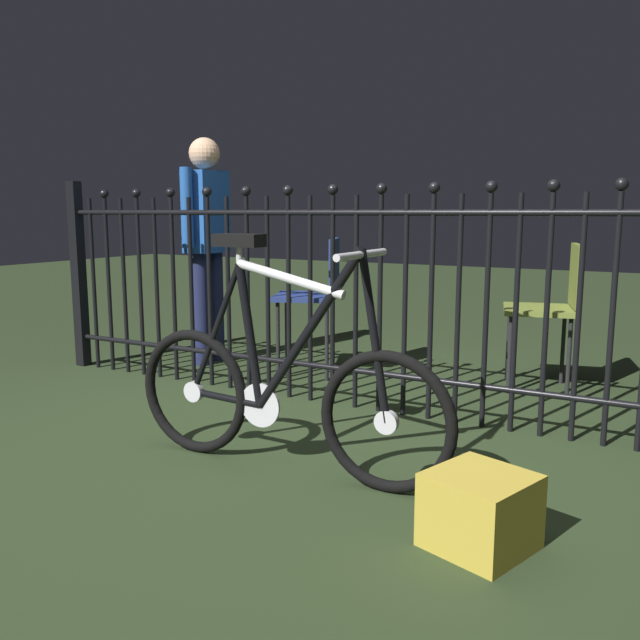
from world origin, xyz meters
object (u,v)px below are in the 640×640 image
(display_crate, at_px, (480,511))
(chair_navy, at_px, (317,289))
(bicycle, at_px, (282,390))
(chair_olive, at_px, (554,300))
(person_visitor, at_px, (207,233))

(display_crate, bearing_deg, chair_navy, 131.76)
(bicycle, bearing_deg, chair_olive, 68.16)
(bicycle, xyz_separation_m, chair_olive, (0.71, 1.78, 0.19))
(chair_olive, bearing_deg, chair_navy, -165.93)
(bicycle, xyz_separation_m, person_visitor, (-1.45, 1.39, 0.55))
(person_visitor, bearing_deg, display_crate, -35.13)
(chair_olive, height_order, display_crate, chair_olive)
(bicycle, relative_size, chair_navy, 1.65)
(bicycle, relative_size, display_crate, 5.01)
(chair_navy, bearing_deg, bicycle, -66.04)
(chair_navy, distance_m, person_visitor, 0.88)
(person_visitor, bearing_deg, chair_navy, 3.56)
(bicycle, height_order, chair_navy, bicycle)
(bicycle, relative_size, person_visitor, 0.94)
(chair_navy, distance_m, chair_olive, 1.39)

